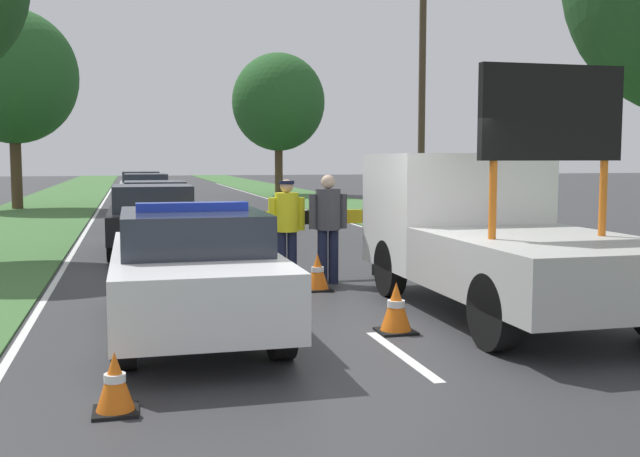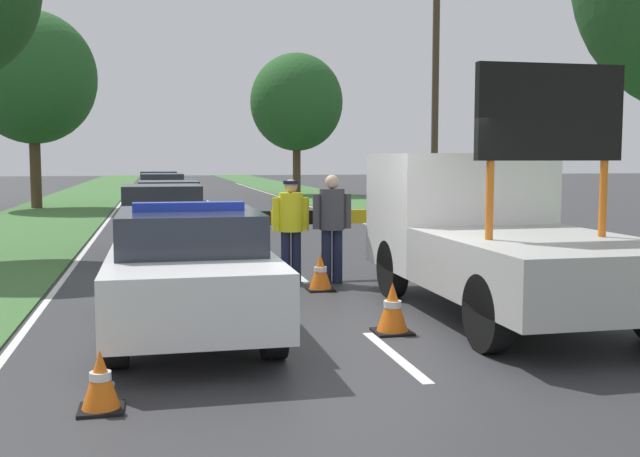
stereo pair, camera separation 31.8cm
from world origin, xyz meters
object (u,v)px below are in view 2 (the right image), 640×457
at_px(traffic_cone_centre_front, 162,260).
at_px(roadside_tree_mid_right, 32,78).
at_px(traffic_cone_near_police, 392,308).
at_px(roadside_tree_near_right, 297,102).
at_px(queued_car_sedan_black, 163,217).
at_px(utility_pole, 435,80).
at_px(police_car, 189,269).
at_px(pedestrian_civilian, 332,220).
at_px(queued_car_suv_grey, 163,191).
at_px(work_truck, 490,231).
at_px(traffic_cone_behind_barrier, 320,272).
at_px(queued_car_hatch_blue, 169,203).
at_px(traffic_cone_near_truck, 101,381).
at_px(police_officer, 291,221).
at_px(queued_car_sedan_silver, 159,186).
at_px(road_barrier, 303,222).

distance_m(traffic_cone_centre_front, roadside_tree_mid_right, 20.05).
xyz_separation_m(traffic_cone_near_police, roadside_tree_near_right, (4.97, 32.59, 4.79)).
xyz_separation_m(queued_car_sedan_black, utility_pole, (7.75, 3.87, 3.51)).
xyz_separation_m(police_car, pedestrian_civilian, (2.43, 2.99, 0.29)).
relative_size(traffic_cone_near_police, queued_car_suv_grey, 0.13).
relative_size(work_truck, traffic_cone_behind_barrier, 9.14).
bearing_deg(queued_car_hatch_blue, traffic_cone_near_truck, 87.06).
bearing_deg(traffic_cone_behind_barrier, police_officer, 110.71).
relative_size(police_car, queued_car_sedan_silver, 0.98).
height_order(work_truck, pedestrian_civilian, work_truck).
bearing_deg(traffic_cone_behind_barrier, pedestrian_civilian, 61.05).
relative_size(queued_car_sedan_black, roadside_tree_mid_right, 0.50).
bearing_deg(traffic_cone_near_truck, road_barrier, 65.15).
height_order(traffic_cone_near_police, roadside_tree_mid_right, roadside_tree_mid_right).
height_order(traffic_cone_near_police, traffic_cone_behind_barrier, traffic_cone_near_police).
relative_size(road_barrier, police_officer, 1.99).
height_order(police_car, roadside_tree_mid_right, roadside_tree_mid_right).
bearing_deg(traffic_cone_near_truck, police_car, 72.50).
relative_size(traffic_cone_centre_front, roadside_tree_near_right, 0.08).
xyz_separation_m(police_car, queued_car_hatch_blue, (-0.01, 13.50, -0.02)).
bearing_deg(roadside_tree_near_right, queued_car_hatch_blue, -111.49).
height_order(police_car, utility_pole, utility_pole).
distance_m(traffic_cone_near_police, utility_pole, 13.84).
xyz_separation_m(traffic_cone_centre_front, utility_pole, (7.80, 7.29, 3.98)).
height_order(traffic_cone_near_truck, queued_car_hatch_blue, queued_car_hatch_blue).
relative_size(queued_car_suv_grey, utility_pole, 0.56).
relative_size(traffic_cone_centre_front, utility_pole, 0.07).
bearing_deg(police_car, queued_car_suv_grey, 94.03).
relative_size(queued_car_sedan_black, queued_car_suv_grey, 0.85).
height_order(traffic_cone_near_truck, traffic_cone_behind_barrier, traffic_cone_behind_barrier).
distance_m(traffic_cone_near_truck, queued_car_sedan_black, 10.45).
bearing_deg(queued_car_suv_grey, police_officer, 96.30).
bearing_deg(traffic_cone_near_police, work_truck, 32.89).
bearing_deg(traffic_cone_near_police, police_officer, 97.94).
bearing_deg(roadside_tree_mid_right, traffic_cone_near_police, -72.66).
xyz_separation_m(police_car, traffic_cone_centre_front, (-0.29, 4.35, -0.46)).
bearing_deg(traffic_cone_centre_front, queued_car_suv_grey, 89.39).
bearing_deg(police_officer, queued_car_hatch_blue, -67.38).
bearing_deg(roadside_tree_near_right, police_car, -102.82).
height_order(police_officer, utility_pole, utility_pole).
bearing_deg(queued_car_sedan_silver, queued_car_sedan_black, 89.96).
relative_size(queued_car_sedan_silver, roadside_tree_mid_right, 0.58).
bearing_deg(queued_car_suv_grey, utility_pole, 130.63).
relative_size(work_truck, roadside_tree_mid_right, 0.67).
distance_m(police_officer, roadside_tree_near_right, 29.61).
xyz_separation_m(road_barrier, traffic_cone_centre_front, (-2.37, 0.70, -0.68)).
distance_m(queued_car_sedan_black, utility_pole, 9.34).
distance_m(police_officer, queued_car_hatch_blue, 10.43).
relative_size(traffic_cone_centre_front, queued_car_sedan_black, 0.15).
relative_size(police_car, traffic_cone_near_truck, 8.90).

